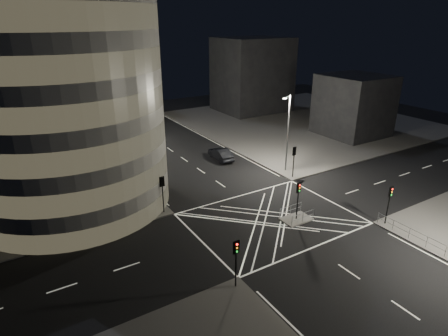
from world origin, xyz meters
TOP-DOWN VIEW (x-y plane):
  - ground at (0.00, 0.00)m, footprint 120.00×120.00m
  - sidewalk_far_right at (29.00, 27.00)m, footprint 42.00×42.00m
  - central_island at (2.00, -1.50)m, footprint 3.00×2.00m
  - office_tower_curved at (-20.74, 18.74)m, footprint 30.00×29.00m
  - building_right_far at (26.00, 40.00)m, footprint 14.00×12.00m
  - building_right_near at (30.00, 16.00)m, footprint 10.00×10.00m
  - building_far_end at (-4.00, 58.00)m, footprint 18.00×8.00m
  - tree_a at (-10.50, 9.00)m, footprint 4.24×4.24m
  - tree_b at (-10.50, 15.00)m, footprint 5.28×5.28m
  - tree_c at (-10.50, 21.00)m, footprint 3.99×3.99m
  - tree_d at (-10.50, 27.00)m, footprint 5.33×5.33m
  - tree_e at (-10.50, 33.00)m, footprint 3.63×3.63m
  - traffic_signal_fl at (-8.80, 6.80)m, footprint 0.55×0.22m
  - traffic_signal_nl at (-8.80, -6.80)m, footprint 0.55×0.22m
  - traffic_signal_fr at (8.80, 6.80)m, footprint 0.55×0.22m
  - traffic_signal_nr at (8.80, -6.80)m, footprint 0.55×0.22m
  - traffic_signal_island at (2.00, -1.50)m, footprint 0.55×0.22m
  - street_lamp_left_near at (-9.44, 12.00)m, footprint 1.25×0.25m
  - street_lamp_left_far at (-9.44, 30.00)m, footprint 1.25×0.25m
  - street_lamp_right_far at (9.44, 9.00)m, footprint 1.25×0.25m
  - railing_near_right at (8.30, -12.15)m, footprint 0.06×11.70m
  - railing_island_south at (2.00, -2.40)m, footprint 2.80×0.06m
  - railing_island_north at (2.00, -0.60)m, footprint 2.80×0.06m
  - sedan at (4.44, 17.24)m, footprint 2.19×5.24m

SIDE VIEW (x-z plane):
  - ground at x=0.00m, z-range 0.00..0.00m
  - sidewalk_far_right at x=29.00m, z-range 0.00..0.15m
  - central_island at x=2.00m, z-range 0.00..0.15m
  - railing_near_right at x=8.30m, z-range 0.15..1.25m
  - railing_island_south at x=2.00m, z-range 0.15..1.25m
  - railing_island_north at x=2.00m, z-range 0.15..1.25m
  - sedan at x=4.44m, z-range 0.00..1.69m
  - traffic_signal_fl at x=-8.80m, z-range 0.91..4.91m
  - traffic_signal_nl at x=-8.80m, z-range 0.91..4.91m
  - traffic_signal_fr at x=8.80m, z-range 0.91..4.91m
  - traffic_signal_nr at x=8.80m, z-range 0.91..4.91m
  - traffic_signal_island at x=2.00m, z-range 0.91..4.91m
  - tree_a at x=-10.50m, z-range 1.06..7.77m
  - tree_e at x=-10.50m, z-range 1.25..7.65m
  - tree_b at x=-10.50m, z-range 0.96..8.65m
  - tree_c at x=-10.50m, z-range 1.41..8.56m
  - building_right_near at x=30.00m, z-range 0.15..10.15m
  - street_lamp_left_near at x=-9.44m, z-range 0.54..10.54m
  - street_lamp_left_far at x=-9.44m, z-range 0.54..10.54m
  - street_lamp_right_far at x=9.44m, z-range 0.54..10.54m
  - tree_d at x=-10.50m, z-range 1.36..9.94m
  - building_right_far at x=26.00m, z-range 0.15..15.15m
  - building_far_end at x=-4.00m, z-range 0.00..18.00m
  - office_tower_curved at x=-20.74m, z-range -0.95..26.25m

